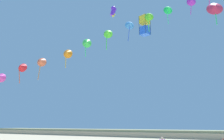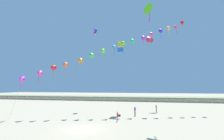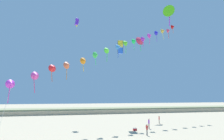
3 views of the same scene
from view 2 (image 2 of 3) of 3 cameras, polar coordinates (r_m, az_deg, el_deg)
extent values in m
plane|color=tan|center=(21.49, -10.91, -21.32)|extent=(240.00, 240.00, 0.00)
cube|color=tan|center=(63.31, 4.20, -10.95)|extent=(120.00, 9.90, 1.13)
cube|color=gray|center=(63.26, 4.20, -10.29)|extent=(120.00, 8.42, 0.65)
cylinder|color=gray|center=(25.69, 2.04, -18.04)|extent=(0.11, 0.11, 0.78)
cylinder|color=gray|center=(25.56, 2.07, -18.10)|extent=(0.11, 0.11, 0.78)
cylinder|color=red|center=(25.50, 2.05, -16.60)|extent=(0.21, 0.21, 0.56)
cylinder|color=red|center=(25.67, 2.01, -16.44)|extent=(0.12, 0.20, 0.53)
cylinder|color=red|center=(25.32, 2.09, -16.57)|extent=(0.12, 0.20, 0.53)
sphere|color=tan|center=(25.43, 2.04, -15.74)|extent=(0.21, 0.21, 0.21)
cylinder|color=#726656|center=(30.46, 8.66, -16.06)|extent=(0.13, 0.13, 0.87)
cylinder|color=#726656|center=(30.58, 8.84, -16.02)|extent=(0.13, 0.13, 0.87)
cylinder|color=purple|center=(30.41, 8.73, -14.66)|extent=(0.23, 0.23, 0.62)
cylinder|color=purple|center=(30.24, 8.50, -14.62)|extent=(0.19, 0.22, 0.58)
cylinder|color=purple|center=(30.56, 8.95, -14.53)|extent=(0.19, 0.22, 0.58)
sphere|color=beige|center=(30.35, 8.71, -13.85)|extent=(0.24, 0.24, 0.24)
cylinder|color=#726656|center=(35.77, 16.57, -14.48)|extent=(0.12, 0.12, 0.79)
cylinder|color=#726656|center=(35.65, 16.47, -14.51)|extent=(0.12, 0.12, 0.79)
cylinder|color=red|center=(35.62, 16.48, -13.42)|extent=(0.21, 0.21, 0.56)
cylinder|color=red|center=(35.77, 16.61, -13.32)|extent=(0.17, 0.20, 0.53)
cylinder|color=red|center=(35.45, 16.35, -13.39)|extent=(0.17, 0.20, 0.53)
sphere|color=#9E7051|center=(35.57, 16.46, -12.80)|extent=(0.21, 0.21, 0.21)
cone|color=#DA3DDE|center=(32.54, -31.16, -2.92)|extent=(1.32, 1.17, 1.14)
cylinder|color=#E539C0|center=(32.54, -31.55, -5.16)|extent=(0.22, 0.09, 2.12)
cone|color=#E544AB|center=(32.10, -25.81, -0.98)|extent=(1.34, 1.22, 1.15)
cylinder|color=#E5397E|center=(32.03, -26.19, -3.25)|extent=(0.29, 0.11, 2.12)
cone|color=red|center=(32.04, -21.42, 1.10)|extent=(1.37, 1.26, 1.20)
cylinder|color=#E55B39|center=(31.93, -21.77, -0.88)|extent=(0.22, 0.22, 1.80)
cone|color=#E46742|center=(32.06, -17.19, 2.10)|extent=(1.38, 1.31, 1.18)
cylinder|color=orange|center=(31.90, -17.53, -0.11)|extent=(0.09, 0.32, 2.06)
cone|color=orange|center=(32.59, -11.77, 3.66)|extent=(1.30, 1.14, 1.10)
cylinder|color=gold|center=(32.41, -12.07, 1.89)|extent=(0.23, 0.22, 1.61)
cone|color=#3AD04D|center=(33.00, -7.58, 5.67)|extent=(1.33, 1.25, 1.13)
cylinder|color=#39E578|center=(32.78, -7.87, 3.96)|extent=(0.15, 0.14, 1.59)
cone|color=#53EA33|center=(33.80, -3.30, 7.45)|extent=(1.36, 1.24, 1.17)
cylinder|color=#39E544|center=(33.50, -3.56, 5.48)|extent=(0.13, 0.09, 1.95)
cone|color=#3E92E6|center=(34.68, 1.13, 8.86)|extent=(1.40, 1.36, 1.20)
cylinder|color=blue|center=(34.33, 0.89, 6.91)|extent=(0.30, 0.17, 2.01)
cone|color=#58D928|center=(36.20, 4.62, 10.33)|extent=(1.38, 1.28, 1.20)
cylinder|color=#3EE539|center=(35.82, 4.41, 8.54)|extent=(0.12, 0.29, 1.93)
cone|color=#18E154|center=(37.29, 8.12, 11.13)|extent=(1.37, 1.27, 1.17)
cylinder|color=#39E595|center=(36.90, 7.93, 9.52)|extent=(0.08, 0.24, 1.78)
cone|color=purple|center=(38.81, 12.07, 12.06)|extent=(1.29, 1.07, 1.11)
cylinder|color=#E539DD|center=(38.42, 11.91, 10.59)|extent=(0.27, 0.17, 1.68)
cone|color=#DC3ACE|center=(40.44, 14.95, 13.28)|extent=(1.35, 1.22, 1.16)
cylinder|color=#E539AD|center=(40.00, 14.81, 11.78)|extent=(0.28, 0.12, 1.83)
cone|color=#2524D9|center=(42.60, 18.25, 14.19)|extent=(1.29, 1.07, 1.11)
cylinder|color=#6239E5|center=(42.11, 18.14, 12.69)|extent=(0.17, 0.16, 1.97)
cone|color=gold|center=(44.25, 20.95, 14.86)|extent=(1.33, 1.20, 1.14)
cylinder|color=yellow|center=(43.77, 20.85, 13.51)|extent=(0.28, 0.09, 1.82)
cone|color=#E73A68|center=(45.94, 23.36, 15.03)|extent=(1.38, 1.33, 1.18)
cylinder|color=#E5393D|center=(45.43, 23.28, 13.66)|extent=(0.31, 0.22, 1.96)
cone|color=red|center=(48.13, 25.43, 16.15)|extent=(1.31, 1.18, 1.11)
cylinder|color=#E56039|center=(47.66, 25.36, 15.07)|extent=(0.22, 0.13, 1.57)
cylinder|color=silver|center=(32.64, -32.63, -8.91)|extent=(1.31, 1.23, 7.18)
cone|color=#DC3050|center=(45.74, 14.29, 11.40)|extent=(2.59, 2.01, 2.39)
cone|color=#2DE56C|center=(45.74, 14.29, 11.43)|extent=(1.44, 1.15, 1.33)
cylinder|color=#2DE56C|center=(45.29, 14.34, 9.52)|extent=(0.18, 0.24, 2.45)
cube|color=blue|center=(36.74, 3.22, 7.55)|extent=(1.24, 1.24, 1.08)
cube|color=yellow|center=(37.13, 3.20, 9.79)|extent=(1.24, 1.24, 1.08)
cylinder|color=black|center=(37.57, 2.77, 8.41)|extent=(0.04, 0.04, 2.58)
cylinder|color=black|center=(36.65, 2.16, 8.79)|extent=(0.04, 0.04, 2.58)
cylinder|color=black|center=(36.29, 3.67, 8.95)|extent=(0.04, 0.04, 2.58)
cylinder|color=black|center=(37.21, 4.25, 8.57)|extent=(0.04, 0.04, 2.58)
cylinder|color=#602BD9|center=(46.52, -6.36, 14.23)|extent=(1.35, 1.33, 1.60)
sphere|color=#602BD9|center=(46.75, -6.34, 14.97)|extent=(0.79, 0.79, 0.79)
cone|color=yellow|center=(46.25, -6.37, 13.31)|extent=(0.95, 0.95, 0.60)
sphere|color=black|center=(46.84, -6.34, 15.23)|extent=(0.16, 0.16, 0.16)
cone|color=#59DB1A|center=(31.04, 14.03, 21.55)|extent=(1.93, 1.98, 2.07)
cone|color=#BC2DE5|center=(31.05, 14.03, 21.59)|extent=(1.09, 1.12, 1.14)
cylinder|color=#BC2DE5|center=(30.38, 14.11, 19.11)|extent=(0.25, 0.13, 2.31)
cube|color=red|center=(29.67, 2.69, -16.88)|extent=(0.56, 0.40, 0.36)
cube|color=white|center=(29.64, 2.68, -16.48)|extent=(0.58, 0.41, 0.06)
cylinder|color=black|center=(29.63, 2.68, -16.37)|extent=(0.45, 0.03, 0.03)
camera|label=1|loc=(11.21, 47.05, -18.75)|focal=38.00mm
camera|label=3|loc=(15.68, -87.45, -0.14)|focal=32.00mm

